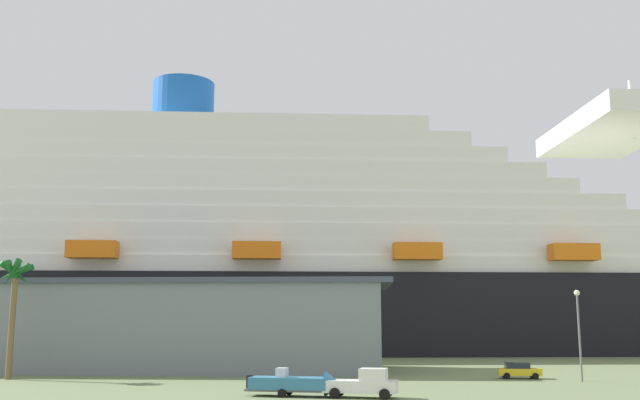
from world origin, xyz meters
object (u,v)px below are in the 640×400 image
at_px(pickup_truck, 364,384).
at_px(palm_tree, 15,284).
at_px(cruise_ship, 319,265).
at_px(street_lamp, 579,322).
at_px(parked_car_yellow_taxi, 519,370).
at_px(small_boat_on_trailer, 299,384).
at_px(parked_car_red_hatchback, 279,367).

xyz_separation_m(pickup_truck, palm_tree, (-35.43, 16.62, 8.52)).
bearing_deg(cruise_ship, pickup_truck, -85.24).
bearing_deg(street_lamp, parked_car_yellow_taxi, 144.10).
bearing_deg(street_lamp, palm_tree, 179.26).
bearing_deg(pickup_truck, palm_tree, 154.87).
distance_m(pickup_truck, small_boat_on_trailer, 5.07).
bearing_deg(cruise_ship, street_lamp, -66.17).
relative_size(small_boat_on_trailer, street_lamp, 0.97).
height_order(cruise_ship, parked_car_yellow_taxi, cruise_ship).
distance_m(small_boat_on_trailer, parked_car_yellow_taxi, 28.32).
height_order(cruise_ship, palm_tree, cruise_ship).
bearing_deg(parked_car_red_hatchback, parked_car_yellow_taxi, -11.47).
relative_size(pickup_truck, parked_car_red_hatchback, 1.24).
xyz_separation_m(street_lamp, parked_car_red_hatchback, (-30.18, 8.81, -4.83)).
relative_size(pickup_truck, parked_car_yellow_taxi, 1.34).
distance_m(pickup_truck, palm_tree, 40.05).
relative_size(street_lamp, parked_car_red_hatchback, 1.86).
relative_size(pickup_truck, street_lamp, 0.67).
bearing_deg(parked_car_yellow_taxi, pickup_truck, -129.60).
xyz_separation_m(cruise_ship, parked_car_yellow_taxi, (22.83, -59.63, -15.62)).
height_order(palm_tree, street_lamp, palm_tree).
xyz_separation_m(pickup_truck, parked_car_yellow_taxi, (16.23, 19.62, -0.21)).
relative_size(street_lamp, parked_car_yellow_taxi, 2.01).
bearing_deg(cruise_ship, small_boat_on_trailer, -88.83).
bearing_deg(palm_tree, parked_car_yellow_taxi, 3.32).
xyz_separation_m(small_boat_on_trailer, palm_tree, (-30.43, 15.74, 8.60)).
bearing_deg(parked_car_red_hatchback, palm_tree, -163.12).
xyz_separation_m(palm_tree, parked_car_yellow_taxi, (51.66, 3.00, -8.73)).
xyz_separation_m(pickup_truck, street_lamp, (21.39, 15.89, 4.62)).
distance_m(pickup_truck, parked_car_red_hatchback, 26.22).
xyz_separation_m(parked_car_red_hatchback, parked_car_yellow_taxi, (25.03, -5.08, -0.00)).
distance_m(cruise_ship, street_lamp, 70.10).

